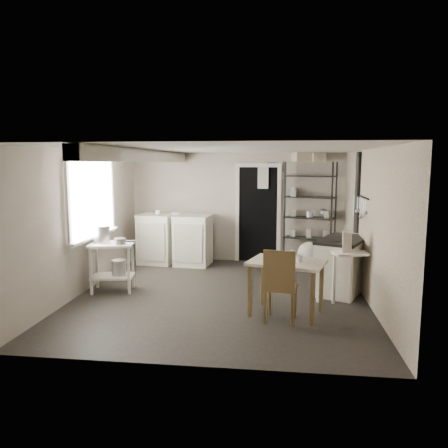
# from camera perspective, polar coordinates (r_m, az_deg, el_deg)

# --- Properties ---
(floor) EXTENTS (5.00, 5.00, 0.00)m
(floor) POSITION_cam_1_polar(r_m,az_deg,el_deg) (7.08, -0.31, -9.19)
(floor) COLOR black
(floor) RESTS_ON ground
(ceiling) EXTENTS (5.00, 5.00, 0.00)m
(ceiling) POSITION_cam_1_polar(r_m,az_deg,el_deg) (6.77, -0.32, 9.76)
(ceiling) COLOR silver
(ceiling) RESTS_ON wall_back
(wall_back) EXTENTS (4.50, 0.02, 2.30)m
(wall_back) POSITION_cam_1_polar(r_m,az_deg,el_deg) (9.30, 1.69, 2.19)
(wall_back) COLOR #B4A999
(wall_back) RESTS_ON ground
(wall_front) EXTENTS (4.50, 0.02, 2.30)m
(wall_front) POSITION_cam_1_polar(r_m,az_deg,el_deg) (4.40, -4.56, -4.42)
(wall_front) COLOR #B4A999
(wall_front) RESTS_ON ground
(wall_left) EXTENTS (0.02, 5.00, 2.30)m
(wall_left) POSITION_cam_1_polar(r_m,az_deg,el_deg) (7.46, -17.71, 0.36)
(wall_left) COLOR #B4A999
(wall_left) RESTS_ON ground
(wall_right) EXTENTS (0.02, 5.00, 2.30)m
(wall_right) POSITION_cam_1_polar(r_m,az_deg,el_deg) (6.91, 18.52, -0.26)
(wall_right) COLOR #B4A999
(wall_right) RESTS_ON ground
(window) EXTENTS (0.12, 1.76, 1.28)m
(window) POSITION_cam_1_polar(r_m,az_deg,el_deg) (7.59, -16.99, 3.18)
(window) COLOR white
(window) RESTS_ON wall_left
(doorway) EXTENTS (0.96, 0.10, 2.08)m
(doorway) POSITION_cam_1_polar(r_m,az_deg,el_deg) (9.25, 4.45, 1.20)
(doorway) COLOR white
(doorway) RESTS_ON ground
(ceiling_beam) EXTENTS (0.18, 5.00, 0.18)m
(ceiling_beam) POSITION_cam_1_polar(r_m,az_deg,el_deg) (7.02, -10.19, 8.75)
(ceiling_beam) COLOR white
(ceiling_beam) RESTS_ON ceiling
(wallpaper_panel) EXTENTS (0.01, 5.00, 2.30)m
(wallpaper_panel) POSITION_cam_1_polar(r_m,az_deg,el_deg) (6.91, 18.44, -0.26)
(wallpaper_panel) COLOR #C1B59D
(wallpaper_panel) RESTS_ON wall_right
(utensil_rail) EXTENTS (0.06, 1.20, 0.44)m
(utensil_rail) POSITION_cam_1_polar(r_m,az_deg,el_deg) (7.44, 17.31, 3.46)
(utensil_rail) COLOR #BDBDBF
(utensil_rail) RESTS_ON wall_right
(prep_table) EXTENTS (0.77, 0.61, 0.80)m
(prep_table) POSITION_cam_1_polar(r_m,az_deg,el_deg) (7.40, -14.37, -5.48)
(prep_table) COLOR white
(prep_table) RESTS_ON ground
(stockpot) EXTENTS (0.28, 0.28, 0.28)m
(stockpot) POSITION_cam_1_polar(r_m,az_deg,el_deg) (7.36, -15.68, -1.31)
(stockpot) COLOR #BDBDBF
(stockpot) RESTS_ON prep_table
(saucepan) EXTENTS (0.18, 0.18, 0.10)m
(saucepan) POSITION_cam_1_polar(r_m,az_deg,el_deg) (7.16, -13.41, -2.22)
(saucepan) COLOR #BDBDBF
(saucepan) RESTS_ON prep_table
(bucket) EXTENTS (0.27, 0.27, 0.25)m
(bucket) POSITION_cam_1_polar(r_m,az_deg,el_deg) (7.41, -13.55, -5.55)
(bucket) COLOR #BDBDBF
(bucket) RESTS_ON prep_table
(base_cabinets) EXTENTS (1.62, 0.80, 1.03)m
(base_cabinets) POSITION_cam_1_polar(r_m,az_deg,el_deg) (9.13, -6.43, -2.35)
(base_cabinets) COLOR silver
(base_cabinets) RESTS_ON ground
(mixing_bowl) EXTENTS (0.32, 0.32, 0.07)m
(mixing_bowl) POSITION_cam_1_polar(r_m,az_deg,el_deg) (8.96, -6.33, 0.66)
(mixing_bowl) COLOR white
(mixing_bowl) RESTS_ON base_cabinets
(counter_cup) EXTENTS (0.13, 0.13, 0.10)m
(counter_cup) POSITION_cam_1_polar(r_m,az_deg,el_deg) (9.07, -8.67, 0.80)
(counter_cup) COLOR white
(counter_cup) RESTS_ON base_cabinets
(shelf_rack) EXTENTS (1.07, 0.70, 2.11)m
(shelf_rack) POSITION_cam_1_polar(r_m,az_deg,el_deg) (9.10, 11.13, 0.64)
(shelf_rack) COLOR black
(shelf_rack) RESTS_ON ground
(shelf_jar) EXTENTS (0.10, 0.10, 0.19)m
(shelf_jar) POSITION_cam_1_polar(r_m,az_deg,el_deg) (8.99, 9.04, 3.30)
(shelf_jar) COLOR white
(shelf_jar) RESTS_ON shelf_rack
(storage_box_a) EXTENTS (0.43, 0.40, 0.24)m
(storage_box_a) POSITION_cam_1_polar(r_m,az_deg,el_deg) (8.98, 10.12, 7.36)
(storage_box_a) COLOR beige
(storage_box_a) RESTS_ON shelf_rack
(storage_box_b) EXTENTS (0.32, 0.31, 0.17)m
(storage_box_b) POSITION_cam_1_polar(r_m,az_deg,el_deg) (9.01, 12.10, 7.18)
(storage_box_b) COLOR beige
(storage_box_b) RESTS_ON shelf_rack
(stove) EXTENTS (1.01, 1.27, 0.88)m
(stove) POSITION_cam_1_polar(r_m,az_deg,el_deg) (7.39, 15.13, -5.21)
(stove) COLOR silver
(stove) RESTS_ON ground
(stovepipe) EXTENTS (0.13, 0.13, 1.33)m
(stovepipe) POSITION_cam_1_polar(r_m,az_deg,el_deg) (7.74, 17.12, 3.93)
(stovepipe) COLOR black
(stovepipe) RESTS_ON stove
(side_ledge) EXTENTS (0.55, 0.37, 0.78)m
(side_ledge) POSITION_cam_1_polar(r_m,az_deg,el_deg) (6.81, 16.07, -6.45)
(side_ledge) COLOR white
(side_ledge) RESTS_ON ground
(oats_box) EXTENTS (0.14, 0.22, 0.31)m
(oats_box) POSITION_cam_1_polar(r_m,az_deg,el_deg) (6.70, 15.77, -1.60)
(oats_box) COLOR beige
(oats_box) RESTS_ON side_ledge
(work_table) EXTENTS (1.16, 0.95, 0.76)m
(work_table) POSITION_cam_1_polar(r_m,az_deg,el_deg) (6.15, 8.12, -8.25)
(work_table) COLOR beige
(work_table) RESTS_ON ground
(table_cup) EXTENTS (0.14, 0.14, 0.10)m
(table_cup) POSITION_cam_1_polar(r_m,az_deg,el_deg) (6.00, 9.79, -4.46)
(table_cup) COLOR white
(table_cup) RESTS_ON work_table
(chair) EXTENTS (0.47, 0.49, 0.99)m
(chair) POSITION_cam_1_polar(r_m,az_deg,el_deg) (5.87, 7.47, -7.98)
(chair) COLOR brown
(chair) RESTS_ON ground
(flour_sack) EXTENTS (0.44, 0.38, 0.53)m
(flour_sack) POSITION_cam_1_polar(r_m,az_deg,el_deg) (8.90, 10.94, -4.15)
(flour_sack) COLOR silver
(flour_sack) RESTS_ON ground
(floor_crock) EXTENTS (0.13, 0.13, 0.13)m
(floor_crock) POSITION_cam_1_polar(r_m,az_deg,el_deg) (6.86, 12.38, -9.30)
(floor_crock) COLOR white
(floor_crock) RESTS_ON ground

